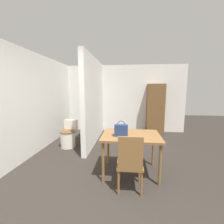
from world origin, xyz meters
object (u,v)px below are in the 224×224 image
object	(u,v)px
wooden_chair	(130,162)
wooden_cabinet	(155,109)
toilet	(69,136)
dining_table	(131,139)
handbag	(121,130)

from	to	relation	value
wooden_chair	wooden_cabinet	bearing A→B (deg)	72.85
wooden_chair	toilet	world-z (taller)	wooden_chair
dining_table	handbag	xyz separation A→B (m)	(-0.18, -0.11, 0.20)
dining_table	wooden_cabinet	bearing A→B (deg)	71.49
dining_table	toilet	xyz separation A→B (m)	(-1.71, 1.20, -0.38)
toilet	handbag	bearing A→B (deg)	-40.60
wooden_chair	wooden_cabinet	size ratio (longest dim) A/B	0.52
dining_table	wooden_cabinet	xyz separation A→B (m)	(0.92, 2.76, 0.22)
wooden_chair	wooden_cabinet	world-z (taller)	wooden_cabinet
toilet	wooden_cabinet	bearing A→B (deg)	30.62
dining_table	wooden_cabinet	world-z (taller)	wooden_cabinet
dining_table	handbag	bearing A→B (deg)	-148.68
dining_table	toilet	world-z (taller)	dining_table
handbag	wooden_cabinet	size ratio (longest dim) A/B	0.16
handbag	wooden_cabinet	distance (m)	3.08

